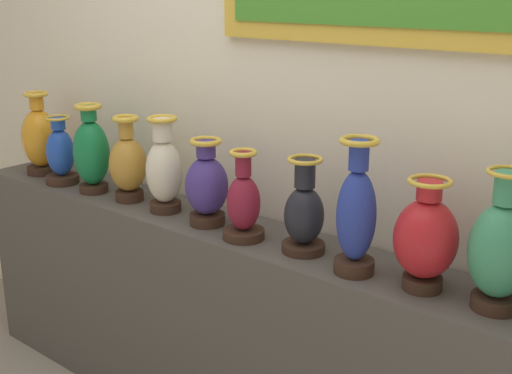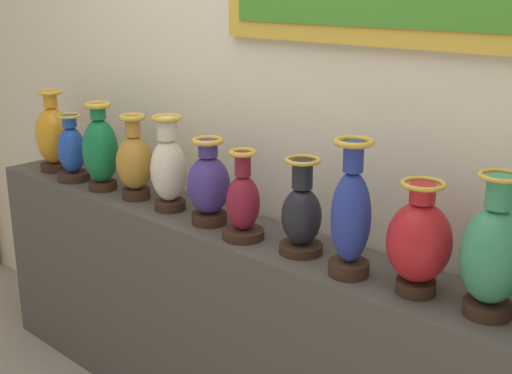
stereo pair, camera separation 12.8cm
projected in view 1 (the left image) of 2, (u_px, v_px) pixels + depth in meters
display_shelf at (256, 344)px, 2.57m from camera, size 3.10×0.34×0.89m
back_wall at (297, 93)px, 2.46m from camera, size 5.85×0.14×2.75m
vase_amber at (40, 138)px, 3.19m from camera, size 0.17×0.17×0.39m
vase_sapphire at (61, 155)px, 3.04m from camera, size 0.15×0.15×0.31m
vase_emerald at (91, 152)px, 2.90m from camera, size 0.16×0.16×0.39m
vase_ochre at (128, 164)px, 2.79m from camera, size 0.16×0.16×0.36m
vase_ivory at (164, 169)px, 2.65m from camera, size 0.14×0.14×0.39m
vase_indigo at (207, 186)px, 2.51m from camera, size 0.16×0.16×0.33m
vase_burgundy at (243, 204)px, 2.37m from camera, size 0.15×0.15×0.33m
vase_onyx at (304, 214)px, 2.25m from camera, size 0.15×0.15×0.33m
vase_cobalt at (356, 215)px, 2.07m from camera, size 0.13×0.13×0.44m
vase_crimson at (426, 238)px, 1.96m from camera, size 0.19×0.19×0.34m
vase_jade at (500, 250)px, 1.84m from camera, size 0.18×0.18×0.41m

